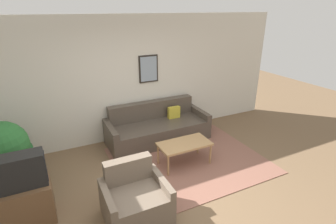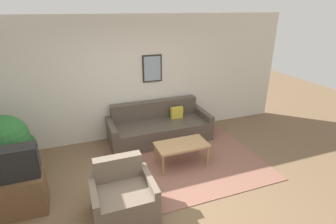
{
  "view_description": "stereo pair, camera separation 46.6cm",
  "coord_description": "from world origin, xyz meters",
  "px_view_note": "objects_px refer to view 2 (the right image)",
  "views": [
    {
      "loc": [
        -1.46,
        -2.85,
        2.82
      ],
      "look_at": [
        0.7,
        1.54,
        0.85
      ],
      "focal_mm": 28.0,
      "sensor_mm": 36.0,
      "label": 1
    },
    {
      "loc": [
        -1.03,
        -3.03,
        2.82
      ],
      "look_at": [
        0.7,
        1.54,
        0.85
      ],
      "focal_mm": 28.0,
      "sensor_mm": 36.0,
      "label": 2
    }
  ],
  "objects_px": {
    "armchair": "(123,198)",
    "coffee_table": "(182,146)",
    "tv": "(13,163)",
    "potted_plant_tall": "(4,141)",
    "couch": "(159,128)"
  },
  "relations": [
    {
      "from": "tv",
      "to": "potted_plant_tall",
      "type": "xyz_separation_m",
      "value": [
        -0.26,
        0.86,
        -0.03
      ]
    },
    {
      "from": "couch",
      "to": "coffee_table",
      "type": "xyz_separation_m",
      "value": [
        0.05,
        -1.14,
        0.12
      ]
    },
    {
      "from": "couch",
      "to": "armchair",
      "type": "height_order",
      "value": "couch"
    },
    {
      "from": "tv",
      "to": "potted_plant_tall",
      "type": "height_order",
      "value": "potted_plant_tall"
    },
    {
      "from": "couch",
      "to": "coffee_table",
      "type": "bearing_deg",
      "value": -87.26
    },
    {
      "from": "potted_plant_tall",
      "to": "couch",
      "type": "bearing_deg",
      "value": 11.56
    },
    {
      "from": "tv",
      "to": "potted_plant_tall",
      "type": "bearing_deg",
      "value": 106.61
    },
    {
      "from": "couch",
      "to": "potted_plant_tall",
      "type": "relative_size",
      "value": 1.85
    },
    {
      "from": "armchair",
      "to": "potted_plant_tall",
      "type": "distance_m",
      "value": 2.24
    },
    {
      "from": "coffee_table",
      "to": "couch",
      "type": "bearing_deg",
      "value": 92.74
    },
    {
      "from": "armchair",
      "to": "coffee_table",
      "type": "bearing_deg",
      "value": 28.31
    },
    {
      "from": "tv",
      "to": "armchair",
      "type": "distance_m",
      "value": 1.59
    },
    {
      "from": "couch",
      "to": "coffee_table",
      "type": "height_order",
      "value": "couch"
    },
    {
      "from": "couch",
      "to": "armchair",
      "type": "xyz_separation_m",
      "value": [
        -1.24,
        -2.03,
        -0.01
      ]
    },
    {
      "from": "couch",
      "to": "armchair",
      "type": "bearing_deg",
      "value": -121.42
    }
  ]
}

